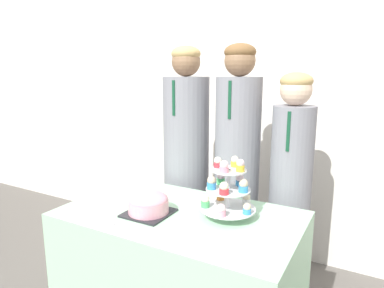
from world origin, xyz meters
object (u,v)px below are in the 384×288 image
Objects in this scene: student_0 at (186,173)px; student_1 at (237,180)px; student_2 at (289,200)px; round_cake at (148,203)px; cupcake_stand at (228,189)px; cake_knife at (117,225)px.

student_0 is 0.37m from student_1.
student_1 is at bearing 180.00° from student_2.
round_cake is at bearing -107.06° from student_1.
cupcake_stand is at bearing -109.44° from student_2.
student_2 is (0.55, 0.67, -0.10)m from round_cake.
cake_knife is 0.86m from student_0.
student_1 is (-0.16, 0.52, -0.12)m from cupcake_stand.
cupcake_stand is 0.21× the size of student_2.
student_2 is at bearing 43.68° from cake_knife.
cake_knife is at bearing -82.29° from student_0.
round_cake is at bearing -129.15° from student_2.
student_1 is 0.35m from student_2.
cupcake_stand is at bearing 27.60° from cake_knife.
round_cake is 0.87m from student_2.
cake_knife is at bearing -141.20° from cupcake_stand.
student_2 is (0.60, 0.85, -0.05)m from cake_knife.
student_1 is 1.12× the size of student_2.
student_0 is at bearing 86.51° from cake_knife.
student_2 reaches higher than cupcake_stand.
round_cake is at bearing 62.64° from cake_knife.
cupcake_stand is 0.58m from student_2.
cupcake_stand is 0.55m from student_1.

